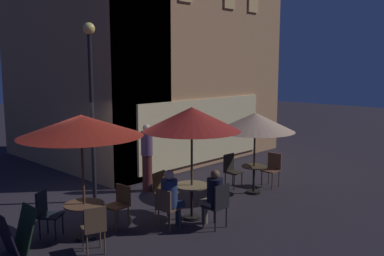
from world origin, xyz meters
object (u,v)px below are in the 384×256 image
Objects in this scene: cafe_chair_2 at (218,202)px; patron_seated_1 at (213,195)px; patio_umbrella_1 at (81,126)px; cafe_chair_4 at (120,202)px; patio_umbrella_0 at (192,119)px; menu_sandwich_board at (15,231)px; patron_standing_2 at (147,157)px; patron_seated_0 at (171,195)px; cafe_table_1 at (84,213)px; cafe_chair_5 at (46,210)px; street_lamp_near_corner at (91,87)px; cafe_chair_1 at (167,206)px; cafe_chair_7 at (231,168)px; cafe_chair_3 at (94,225)px; cafe_table_0 at (192,193)px; cafe_chair_6 at (273,167)px; cafe_chair_0 at (162,188)px; cafe_table_2 at (254,174)px; patio_umbrella_2 at (255,122)px.

cafe_chair_2 is 0.20m from patron_seated_1.
patio_umbrella_1 is 2.56× the size of cafe_chair_2.
patio_umbrella_0 is at bearing 144.77° from cafe_chair_4.
cafe_chair_4 is (2.11, -0.26, 0.11)m from menu_sandwich_board.
cafe_chair_2 is 3.22m from patron_standing_2.
patron_seated_0 reaches higher than menu_sandwich_board.
cafe_table_1 is 0.80m from cafe_chair_5.
cafe_table_1 is 0.89m from cafe_chair_4.
street_lamp_near_corner is at bearing 15.14° from cafe_chair_2.
cafe_table_1 is at bearing 145.98° from patron_seated_0.
cafe_chair_1 is 0.94× the size of cafe_chair_5.
patio_umbrella_0 is at bearing -0.00° from patron_seated_1.
patio_umbrella_0 is 2.37m from patio_umbrella_1.
cafe_chair_7 is (4.79, 0.15, -1.70)m from patio_umbrella_1.
patron_standing_2 is (0.68, 2.32, -1.30)m from patio_umbrella_0.
cafe_chair_2 is (3.44, -1.88, 0.14)m from menu_sandwich_board.
cafe_chair_3 is at bearing -109.23° from cafe_table_1.
cafe_chair_6 reaches higher than cafe_table_0.
cafe_table_1 is 0.63× the size of patron_seated_1.
patron_seated_1 reaches higher than cafe_chair_0.
patron_seated_0 is 1.02× the size of patron_seated_1.
cafe_chair_3 is 0.97× the size of cafe_chair_6.
patron_seated_0 reaches higher than cafe_chair_5.
menu_sandwich_board is 2.22m from patio_umbrella_1.
cafe_chair_7 is (-0.86, 0.80, -0.02)m from cafe_chair_6.
cafe_table_2 is at bearing -0.00° from cafe_chair_6.
patio_umbrella_0 reaches higher than patron_seated_1.
cafe_chair_0 reaches higher than cafe_chair_4.
cafe_chair_2 reaches higher than cafe_chair_6.
patron_standing_2 is (3.18, 2.30, 0.38)m from cafe_chair_3.
cafe_chair_3 is at bearing 179.56° from patio_umbrella_0.
patio_umbrella_0 is 2.68× the size of cafe_chair_7.
cafe_table_1 is 4.99m from patio_umbrella_2.
patron_seated_1 is (-2.54, -0.76, 0.19)m from cafe_table_2.
patron_standing_2 is (-1.87, 1.41, 0.39)m from cafe_chair_7.
cafe_chair_4 is at bearing 34.87° from patron_standing_2.
cafe_table_0 is at bearing 2.08° from cafe_chair_6.
cafe_chair_0 is at bearing -84.96° from cafe_chair_7.
street_lamp_near_corner is 3.23m from cafe_chair_5.
cafe_chair_4 is at bearing 113.97° from cafe_chair_1.
cafe_table_2 is at bearing -69.71° from cafe_chair_3.
patio_umbrella_2 is 3.03m from patron_standing_2.
cafe_chair_0 is (0.66, -1.81, -2.31)m from street_lamp_near_corner.
patio_umbrella_0 is 2.60× the size of cafe_chair_2.
cafe_chair_3 is 1.81m from patron_seated_0.
cafe_chair_5 is (-5.22, 1.29, 0.04)m from cafe_table_2.
cafe_chair_6 is at bearing -73.24° from cafe_chair_2.
cafe_chair_0 is at bearing -52.59° from cafe_chair_3.
cafe_chair_1 is (-0.84, -0.08, -1.70)m from patio_umbrella_0.
patio_umbrella_0 is 1.15× the size of patio_umbrella_2.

